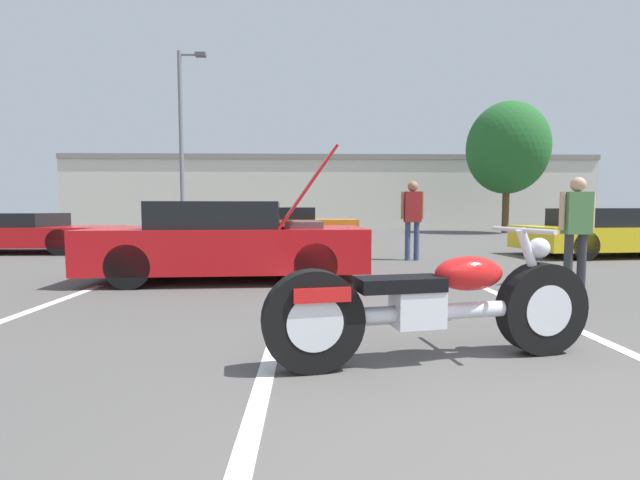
# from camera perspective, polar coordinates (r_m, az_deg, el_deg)

# --- Properties ---
(parking_stripe_middle) EXTENTS (0.12, 5.58, 0.01)m
(parking_stripe_middle) POSITION_cam_1_polar(r_m,az_deg,el_deg) (3.78, -6.10, -13.36)
(parking_stripe_middle) COLOR white
(parking_stripe_middle) RESTS_ON ground
(parking_stripe_back) EXTENTS (0.12, 5.58, 0.01)m
(parking_stripe_back) POSITION_cam_1_polar(r_m,az_deg,el_deg) (4.53, 33.24, -11.05)
(parking_stripe_back) COLOR white
(parking_stripe_back) RESTS_ON ground
(far_building) EXTENTS (32.00, 4.20, 4.40)m
(far_building) POSITION_cam_1_polar(r_m,az_deg,el_deg) (27.47, 1.41, 6.58)
(far_building) COLOR beige
(far_building) RESTS_ON ground
(light_pole) EXTENTS (1.21, 0.28, 7.84)m
(light_pole) POSITION_cam_1_polar(r_m,az_deg,el_deg) (19.77, -17.81, 13.11)
(light_pole) COLOR slate
(light_pole) RESTS_ON ground
(tree_background) EXTENTS (3.81, 3.81, 6.27)m
(tree_background) POSITION_cam_1_polar(r_m,az_deg,el_deg) (22.78, 23.71, 11.15)
(tree_background) COLOR brown
(tree_background) RESTS_ON ground
(motorcycle) EXTENTS (2.54, 0.79, 1.00)m
(motorcycle) POSITION_cam_1_polar(r_m,az_deg,el_deg) (3.31, 14.90, -8.46)
(motorcycle) COLOR black
(motorcycle) RESTS_ON ground
(show_car_hood_open) EXTENTS (4.40, 2.11, 2.09)m
(show_car_hood_open) POSITION_cam_1_polar(r_m,az_deg,el_deg) (7.15, -11.69, -0.14)
(show_car_hood_open) COLOR red
(show_car_hood_open) RESTS_ON ground
(parked_car_right_row) EXTENTS (4.29, 2.23, 1.17)m
(parked_car_right_row) POSITION_cam_1_polar(r_m,az_deg,el_deg) (12.56, 33.85, 0.76)
(parked_car_right_row) COLOR yellow
(parked_car_right_row) RESTS_ON ground
(parked_car_mid_row) EXTENTS (4.14, 1.86, 1.20)m
(parked_car_mid_row) POSITION_cam_1_polar(r_m,az_deg,el_deg) (13.47, -4.08, 1.72)
(parked_car_mid_row) COLOR orange
(parked_car_mid_row) RESTS_ON ground
(parked_car_left_row) EXTENTS (4.73, 1.81, 1.04)m
(parked_car_left_row) POSITION_cam_1_polar(r_m,az_deg,el_deg) (13.82, -35.12, 0.77)
(parked_car_left_row) COLOR red
(parked_car_left_row) RESTS_ON ground
(spectator_near_motorcycle) EXTENTS (0.52, 0.21, 1.60)m
(spectator_near_motorcycle) POSITION_cam_1_polar(r_m,az_deg,el_deg) (7.27, 31.02, 2.00)
(spectator_near_motorcycle) COLOR #333338
(spectator_near_motorcycle) RESTS_ON ground
(spectator_by_show_car) EXTENTS (0.52, 0.23, 1.76)m
(spectator_by_show_car) POSITION_cam_1_polar(r_m,az_deg,el_deg) (9.75, 12.23, 3.52)
(spectator_by_show_car) COLOR #38476B
(spectator_by_show_car) RESTS_ON ground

